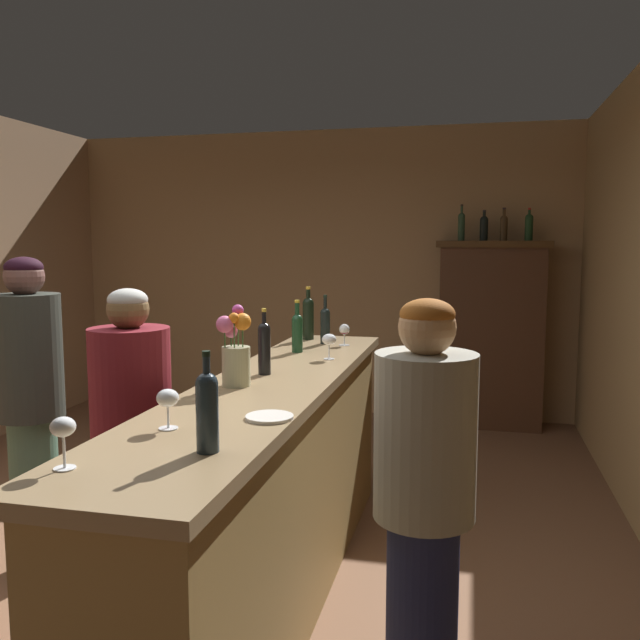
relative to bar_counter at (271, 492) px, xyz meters
name	(u,v)px	position (x,y,z in m)	size (l,w,h in m)	color
floor	(150,582)	(-0.65, 0.02, -0.54)	(9.33, 9.33, 0.00)	brown
wall_back	(317,273)	(-0.65, 3.66, 0.87)	(5.16, 0.12, 2.82)	tan
bar_counter	(271,492)	(0.00, 0.00, 0.00)	(0.58, 3.04, 1.07)	olive
display_cabinet	(491,331)	(1.07, 3.37, 0.36)	(1.01, 0.40, 1.73)	#4D2E1D
wine_bottle_malbec	(264,346)	(-0.07, 0.14, 0.67)	(0.06, 0.06, 0.32)	black
wine_bottle_merlot	(297,330)	(-0.09, 0.81, 0.66)	(0.06, 0.06, 0.30)	#183C22
wine_bottle_rose	(308,316)	(-0.15, 1.32, 0.69)	(0.07, 0.07, 0.35)	black
wine_bottle_pinot	(207,408)	(0.13, -1.04, 0.67)	(0.07, 0.07, 0.31)	#222F39
wine_bottle_chardonnay	(325,323)	(0.00, 1.17, 0.66)	(0.06, 0.06, 0.31)	black
wine_glass_front	(63,429)	(-0.20, -1.27, 0.65)	(0.07, 0.07, 0.15)	white
wine_glass_mid	(329,340)	(0.14, 0.62, 0.64)	(0.08, 0.08, 0.14)	white
wine_glass_rear	(168,400)	(-0.10, -0.84, 0.63)	(0.08, 0.08, 0.14)	white
wine_glass_spare	(344,331)	(0.13, 1.12, 0.62)	(0.07, 0.07, 0.13)	white
flower_arrangement	(235,352)	(-0.11, -0.14, 0.68)	(0.14, 0.14, 0.36)	tan
cheese_plate	(270,417)	(0.20, -0.63, 0.54)	(0.17, 0.17, 0.01)	white
display_bottle_left	(461,225)	(0.78, 3.37, 1.33)	(0.06, 0.06, 0.33)	#28452D
display_bottle_midleft	(484,227)	(0.98, 3.37, 1.31)	(0.07, 0.07, 0.28)	black
display_bottle_center	(504,226)	(1.16, 3.37, 1.32)	(0.07, 0.07, 0.30)	#45311B
display_bottle_midright	(529,226)	(1.38, 3.37, 1.32)	(0.07, 0.07, 0.29)	#1C3E20
patron_by_cabinet	(132,439)	(-0.59, -0.21, 0.28)	(0.36, 0.36, 1.50)	gray
patron_redhead	(30,400)	(-1.29, 0.01, 0.36)	(0.33, 0.33, 1.64)	#476A53
bartender	(424,500)	(0.76, -0.67, 0.29)	(0.35, 0.35, 1.52)	navy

